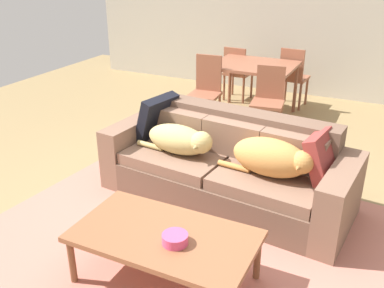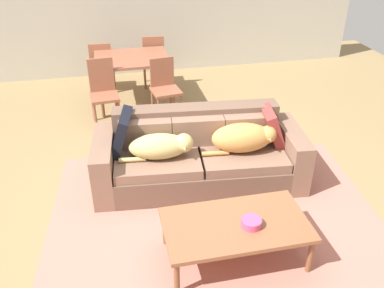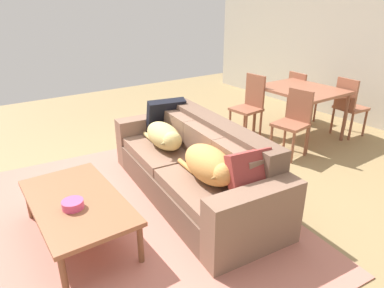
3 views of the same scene
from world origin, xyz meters
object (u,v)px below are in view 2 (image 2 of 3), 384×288
dog_on_left_cushion (162,146)px  dining_chair_far_left (102,64)px  throw_pillow_by_left_arm (121,133)px  couch (199,156)px  dining_chair_near_right (165,86)px  coffee_table (236,226)px  dining_table (132,62)px  dining_chair_far_right (154,58)px  throw_pillow_by_right_arm (272,126)px  dining_chair_near_left (103,89)px  bowl_on_coffee_table (251,223)px  dog_on_right_cushion (244,138)px

dog_on_left_cushion → dining_chair_far_left: size_ratio=0.93×
throw_pillow_by_left_arm → couch: bearing=-9.3°
throw_pillow_by_left_arm → dining_chair_near_right: (0.73, 1.58, -0.14)m
coffee_table → dining_table: dining_table is taller
dog_on_left_cushion → dining_chair_far_right: 3.12m
throw_pillow_by_left_arm → throw_pillow_by_right_arm: 1.73m
dining_chair_near_left → bowl_on_coffee_table: bearing=-74.0°
dog_on_right_cushion → dining_chair_near_right: size_ratio=0.93×
dining_chair_near_right → dining_chair_far_right: (0.01, 1.26, 0.00)m
coffee_table → throw_pillow_by_right_arm: bearing=57.0°
throw_pillow_by_right_arm → dining_chair_near_left: dining_chair_near_left is taller
dog_on_left_cushion → throw_pillow_by_left_arm: (-0.42, 0.26, 0.07)m
couch → dog_on_right_cushion: 0.58m
throw_pillow_by_left_arm → dining_table: 2.22m
coffee_table → bowl_on_coffee_table: bearing=-27.4°
dining_chair_near_left → dining_chair_far_right: (0.90, 1.23, -0.01)m
bowl_on_coffee_table → dining_chair_far_right: (-0.27, 4.34, 0.06)m
coffee_table → dining_chair_far_right: dining_chair_far_right is taller
coffee_table → dining_chair_near_left: bearing=109.0°
coffee_table → dining_table: (-0.57, 3.64, 0.32)m
dog_on_left_cushion → bowl_on_coffee_table: size_ratio=4.52×
couch → dog_on_left_cushion: couch is taller
bowl_on_coffee_table → coffee_table: bearing=152.6°
dining_chair_near_right → dining_chair_far_right: bearing=81.3°
throw_pillow_by_left_arm → dining_table: throw_pillow_by_left_arm is taller
coffee_table → dining_chair_far_right: size_ratio=1.39×
coffee_table → dining_chair_far_right: (-0.15, 4.28, 0.14)m
coffee_table → dining_chair_near_right: (-0.16, 3.02, 0.14)m
dog_on_left_cushion → dining_chair_far_right: (0.32, 3.10, -0.07)m
bowl_on_coffee_table → dining_chair_far_left: bearing=105.1°
dog_on_right_cushion → dining_table: dining_table is taller
couch → bowl_on_coffee_table: (0.15, -1.36, 0.13)m
couch → dining_chair_near_right: bearing=99.7°
throw_pillow_by_left_arm → dog_on_left_cushion: bearing=-32.4°
coffee_table → dining_chair_far_left: 4.36m
dining_chair_far_right → throw_pillow_by_left_arm: bearing=79.4°
throw_pillow_by_right_arm → bowl_on_coffee_table: throw_pillow_by_right_arm is taller
throw_pillow_by_left_arm → dining_chair_near_left: size_ratio=0.49×
throw_pillow_by_right_arm → dining_chair_far_right: size_ratio=0.45×
dog_on_right_cushion → throw_pillow_by_right_arm: (0.39, 0.15, 0.02)m
dog_on_left_cushion → throw_pillow_by_right_arm: 1.31m
dining_table → dining_chair_far_left: (-0.47, 0.59, -0.21)m
bowl_on_coffee_table → dog_on_left_cushion: bearing=115.5°
couch → dog_on_left_cushion: 0.52m
coffee_table → dining_chair_near_left: (-1.05, 3.05, 0.15)m
dog_on_left_cushion → bowl_on_coffee_table: bearing=-58.9°
dining_chair_near_right → bowl_on_coffee_table: bearing=-93.1°
throw_pillow_by_left_arm → dining_chair_far_left: (-0.15, 2.79, -0.16)m
dog_on_left_cushion → dining_table: size_ratio=0.71×
dog_on_left_cushion → coffee_table: dog_on_left_cushion is taller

